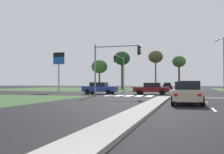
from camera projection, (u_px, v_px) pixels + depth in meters
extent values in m
plane|color=black|center=(170.00, 94.00, 32.68)|extent=(200.00, 200.00, 0.00)
cube|color=#385B2D|center=(70.00, 89.00, 63.34)|extent=(35.00, 35.00, 0.01)
cube|color=gray|center=(147.00, 107.00, 14.45)|extent=(1.20, 22.00, 0.14)
cube|color=gray|center=(177.00, 89.00, 56.67)|extent=(1.20, 36.00, 0.14)
cube|color=silver|center=(214.00, 110.00, 13.66)|extent=(0.14, 2.00, 0.01)
cube|color=silver|center=(206.00, 102.00, 19.42)|extent=(0.14, 2.00, 0.01)
cube|color=silver|center=(205.00, 98.00, 24.89)|extent=(6.40, 0.50, 0.01)
cube|color=silver|center=(109.00, 95.00, 29.48)|extent=(0.70, 2.80, 0.01)
cube|color=silver|center=(119.00, 96.00, 29.16)|extent=(0.70, 2.80, 0.01)
cube|color=silver|center=(129.00, 96.00, 28.84)|extent=(0.70, 2.80, 0.01)
cube|color=silver|center=(139.00, 96.00, 28.52)|extent=(0.70, 2.80, 0.01)
cube|color=silver|center=(150.00, 96.00, 28.19)|extent=(0.70, 2.80, 0.01)
cube|color=#BCAD8E|center=(188.00, 94.00, 17.16)|extent=(1.73, 4.48, 0.67)
cube|color=black|center=(187.00, 86.00, 17.03)|extent=(1.52, 2.06, 0.52)
cube|color=red|center=(176.00, 95.00, 15.17)|extent=(0.20, 0.04, 0.14)
cube|color=red|center=(199.00, 95.00, 14.80)|extent=(0.20, 0.04, 0.14)
cylinder|color=black|center=(175.00, 98.00, 18.77)|extent=(0.22, 0.64, 0.64)
cylinder|color=black|center=(200.00, 99.00, 18.28)|extent=(0.22, 0.64, 0.64)
cylinder|color=black|center=(173.00, 101.00, 16.02)|extent=(0.22, 0.64, 0.64)
cylinder|color=black|center=(203.00, 101.00, 15.53)|extent=(0.22, 0.64, 0.64)
cube|color=silver|center=(189.00, 91.00, 22.64)|extent=(1.85, 4.42, 0.76)
cube|color=black|center=(189.00, 84.00, 22.51)|extent=(1.63, 2.03, 0.52)
cube|color=red|center=(180.00, 91.00, 20.70)|extent=(0.20, 0.04, 0.14)
cube|color=red|center=(199.00, 91.00, 20.31)|extent=(0.20, 0.04, 0.14)
cylinder|color=black|center=(179.00, 95.00, 24.25)|extent=(0.22, 0.64, 0.64)
cylinder|color=black|center=(200.00, 95.00, 23.73)|extent=(0.22, 0.64, 0.64)
cylinder|color=black|center=(178.00, 96.00, 21.54)|extent=(0.22, 0.64, 0.64)
cylinder|color=black|center=(201.00, 97.00, 21.02)|extent=(0.22, 0.64, 0.64)
cube|color=black|center=(167.00, 86.00, 60.74)|extent=(1.75, 4.25, 0.70)
cube|color=black|center=(168.00, 84.00, 60.90)|extent=(1.54, 1.96, 0.52)
cube|color=red|center=(171.00, 86.00, 62.61)|extent=(0.20, 0.04, 0.14)
cube|color=red|center=(165.00, 86.00, 62.99)|extent=(0.20, 0.04, 0.14)
cylinder|color=black|center=(171.00, 88.00, 59.18)|extent=(0.22, 0.64, 0.64)
cylinder|color=black|center=(163.00, 88.00, 59.67)|extent=(0.22, 0.64, 0.64)
cylinder|color=black|center=(172.00, 88.00, 61.79)|extent=(0.22, 0.64, 0.64)
cylinder|color=black|center=(164.00, 88.00, 62.28)|extent=(0.22, 0.64, 0.64)
cube|color=maroon|center=(151.00, 89.00, 32.31)|extent=(4.35, 1.76, 0.62)
cube|color=black|center=(152.00, 85.00, 32.28)|extent=(2.00, 1.55, 0.52)
cube|color=red|center=(169.00, 89.00, 31.05)|extent=(0.04, 0.20, 0.14)
cube|color=red|center=(170.00, 89.00, 32.33)|extent=(0.04, 0.20, 0.14)
cylinder|color=black|center=(139.00, 92.00, 31.85)|extent=(0.64, 0.22, 0.64)
cylinder|color=black|center=(141.00, 92.00, 33.53)|extent=(0.64, 0.22, 0.64)
cylinder|color=black|center=(162.00, 92.00, 31.07)|extent=(0.64, 0.22, 0.64)
cylinder|color=black|center=(163.00, 92.00, 32.75)|extent=(0.64, 0.22, 0.64)
cube|color=navy|center=(100.00, 89.00, 33.52)|extent=(4.41, 1.83, 0.68)
cube|color=black|center=(99.00, 84.00, 33.58)|extent=(2.03, 1.61, 0.52)
cube|color=red|center=(86.00, 88.00, 34.81)|extent=(0.04, 0.20, 0.14)
cube|color=red|center=(82.00, 88.00, 33.48)|extent=(0.04, 0.20, 0.14)
cylinder|color=black|center=(112.00, 91.00, 33.99)|extent=(0.64, 0.22, 0.64)
cylinder|color=black|center=(108.00, 92.00, 32.24)|extent=(0.64, 0.22, 0.64)
cylinder|color=black|center=(92.00, 91.00, 34.79)|extent=(0.64, 0.22, 0.64)
cylinder|color=black|center=(87.00, 92.00, 33.03)|extent=(0.64, 0.22, 0.64)
cylinder|color=gray|center=(95.00, 70.00, 28.55)|extent=(0.18, 0.18, 5.64)
cylinder|color=gray|center=(116.00, 46.00, 27.92)|extent=(4.87, 0.12, 0.12)
cube|color=black|center=(139.00, 50.00, 27.23)|extent=(0.26, 0.32, 0.95)
sphere|color=#360503|center=(140.00, 47.00, 27.19)|extent=(0.20, 0.20, 0.20)
sphere|color=orange|center=(140.00, 50.00, 27.18)|extent=(0.20, 0.20, 0.20)
sphere|color=black|center=(140.00, 53.00, 27.17)|extent=(0.20, 0.20, 0.20)
cylinder|color=gray|center=(124.00, 74.00, 41.21)|extent=(0.18, 0.18, 5.58)
cylinder|color=gray|center=(120.00, 57.00, 38.82)|extent=(0.12, 5.11, 0.12)
cube|color=black|center=(115.00, 59.00, 36.35)|extent=(0.32, 0.26, 0.95)
sphere|color=#360503|center=(115.00, 57.00, 36.21)|extent=(0.20, 0.20, 0.20)
sphere|color=#3A2405|center=(115.00, 59.00, 36.20)|extent=(0.20, 0.20, 0.20)
sphere|color=green|center=(115.00, 61.00, 36.19)|extent=(0.20, 0.20, 0.20)
cylinder|color=gray|center=(224.00, 65.00, 43.45)|extent=(0.20, 0.20, 9.08)
cylinder|color=gray|center=(220.00, 39.00, 44.62)|extent=(1.08, 1.97, 0.10)
ellipsoid|color=#B2B2A8|center=(216.00, 41.00, 45.68)|extent=(0.56, 0.28, 0.20)
cylinder|color=silver|center=(59.00, 78.00, 39.96)|extent=(0.24, 0.24, 4.35)
cube|color=#194CA5|center=(59.00, 61.00, 40.03)|extent=(1.80, 0.24, 1.10)
cube|color=black|center=(59.00, 55.00, 40.05)|extent=(1.80, 0.24, 0.70)
cylinder|color=#423323|center=(99.00, 80.00, 68.96)|extent=(0.39, 0.39, 4.66)
ellipsoid|color=#38602D|center=(99.00, 67.00, 69.05)|extent=(4.24, 4.24, 3.61)
cylinder|color=#423323|center=(122.00, 76.00, 66.63)|extent=(0.48, 0.48, 6.70)
ellipsoid|color=#1E421E|center=(122.00, 58.00, 66.74)|extent=(4.14, 4.14, 3.52)
cylinder|color=#423323|center=(156.00, 75.00, 61.51)|extent=(0.31, 0.31, 6.74)
ellipsoid|color=#4C4728|center=(156.00, 57.00, 61.61)|extent=(3.44, 3.44, 2.93)
cylinder|color=#423323|center=(179.00, 77.00, 63.81)|extent=(0.43, 0.43, 5.86)
ellipsoid|color=#38602D|center=(179.00, 61.00, 63.90)|extent=(3.28, 3.28, 2.79)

